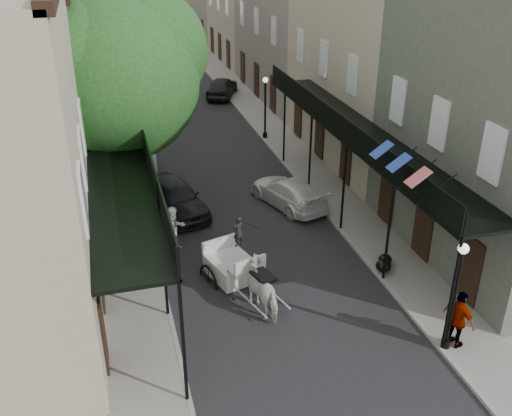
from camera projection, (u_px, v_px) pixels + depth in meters
ground at (299, 332)px, 18.55m from camera, size 140.00×140.00×0.00m
road at (193, 135)px, 35.76m from camera, size 8.00×90.00×0.01m
sidewalk_left at (112, 141)px, 34.55m from camera, size 2.20×90.00×0.12m
sidewalk_right at (270, 127)px, 36.93m from camera, size 2.20×90.00×0.12m
building_row_left at (44, 29)px, 39.96m from camera, size 5.00×80.00×10.50m
building_row_right at (278, 19)px, 44.06m from camera, size 5.00×80.00×10.50m
gallery_left at (122, 155)px, 21.59m from camera, size 2.20×18.05×4.88m
gallery_right at (355, 133)px, 23.88m from camera, size 2.20×18.05×4.88m
tree_near at (126, 71)px, 23.39m from camera, size 7.31×6.80×9.63m
tree_far at (110, 31)px, 35.72m from camera, size 6.45×6.00×8.61m
lamppost_right_near at (455, 296)px, 16.89m from camera, size 0.32×0.32×3.71m
lamppost_left at (148, 211)px, 21.82m from camera, size 0.32×0.32×3.71m
lamppost_right_far at (265, 107)px, 34.10m from camera, size 0.32×0.32×3.71m
horse at (265, 288)px, 19.31m from camera, size 1.48×2.21×1.71m
carriage at (226, 248)px, 21.20m from camera, size 2.23×2.83×2.86m
pedestrian_walking at (175, 229)px, 22.82m from camera, size 1.13×1.01×1.92m
pedestrian_sidewalk_left at (101, 155)px, 30.01m from camera, size 1.16×0.73×1.72m
pedestrian_sidewalk_right at (459, 320)px, 17.39m from camera, size 0.81×1.24×1.96m
car_left_near at (175, 197)px, 25.86m from camera, size 2.98×4.89×1.55m
car_left_mid at (143, 163)px, 29.86m from camera, size 1.70×4.15×1.34m
car_left_far at (126, 98)px, 40.71m from camera, size 3.91×5.26×1.33m
car_right_near at (288, 192)px, 26.63m from camera, size 3.10×4.84×1.30m
car_right_far at (222, 87)px, 43.11m from camera, size 3.46×4.80×1.52m
trash_bags at (384, 263)px, 21.65m from camera, size 0.85×1.00×0.50m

